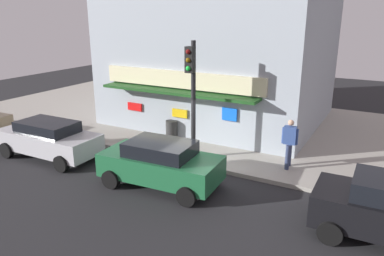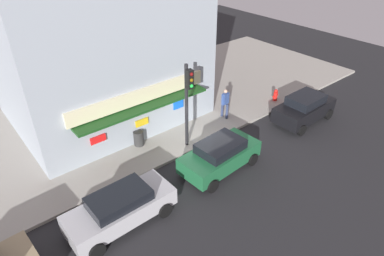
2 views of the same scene
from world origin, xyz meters
The scene contains 10 objects.
ground_plane centered at (0.00, 0.00, 0.00)m, with size 48.69×48.69×0.00m, color #232326.
sidewalk centered at (0.00, 5.82, 0.08)m, with size 32.46×11.65×0.16m, color #A39E93.
corner_building centered at (-2.07, 6.71, 4.38)m, with size 10.36×9.58×8.45m.
traffic_light centered at (-0.47, 0.46, 3.11)m, with size 0.32×0.58×4.58m.
fire_hydrant centered at (7.27, 0.84, 0.54)m, with size 0.53×0.29×0.80m.
trash_can centered at (-2.48, 2.18, 0.58)m, with size 0.54×0.54×0.83m, color #2D2D2D.
pedestrian centered at (3.11, 1.39, 1.19)m, with size 0.60×0.56×1.85m.
parked_car_green centered at (-0.38, -1.90, 0.83)m, with size 4.18×2.23×1.59m.
parked_car_black centered at (6.68, -1.74, 0.88)m, with size 4.04×2.07×1.70m.
parked_car_silver centered at (-5.82, -1.90, 0.81)m, with size 4.41×2.00×1.53m.
Camera 2 is at (-9.68, -11.11, 10.63)m, focal length 31.46 mm.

